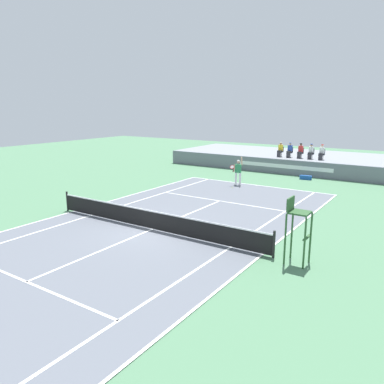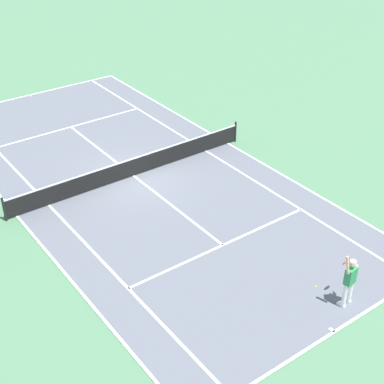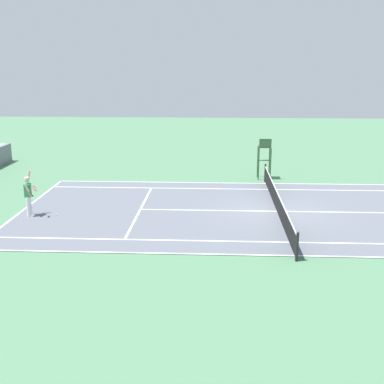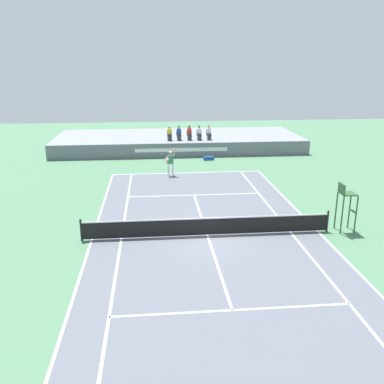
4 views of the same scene
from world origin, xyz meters
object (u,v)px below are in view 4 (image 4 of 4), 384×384
Objects in this scene: spectator_seated_4 at (209,133)px; tennis_player at (170,163)px; spectator_seated_0 at (170,134)px; umpire_chair at (346,201)px; spectator_seated_2 at (189,133)px; equipment_bag at (209,158)px; spectator_seated_3 at (199,133)px; spectator_seated_1 at (179,133)px; tennis_ball at (174,180)px.

spectator_seated_4 is 8.48m from tennis_player.
spectator_seated_0 reaches higher than umpire_chair.
equipment_bag is at bearing -62.48° from spectator_seated_2.
spectator_seated_3 reaches higher than tennis_player.
umpire_chair is (7.72, -18.75, -0.31)m from spectator_seated_0.
tennis_ball is at bearing -96.26° from spectator_seated_1.
spectator_seated_2 is at bearing 107.58° from umpire_chair.
tennis_player is at bearing -117.03° from spectator_seated_4.
spectator_seated_2 is at bearing 180.00° from spectator_seated_3.
tennis_ball is 6.81m from equipment_bag.
tennis_ball is at bearing -81.11° from tennis_player.
spectator_seated_4 is at bearing 62.97° from tennis_player.
spectator_seated_1 is 1.00× the size of spectator_seated_2.
tennis_player reaches higher than tennis_ball.
spectator_seated_4 reaches higher than equipment_bag.
spectator_seated_2 is 0.52× the size of umpire_chair.
spectator_seated_1 is at bearing 180.00° from spectator_seated_4.
equipment_bag is at bearing -49.05° from spectator_seated_1.
spectator_seated_3 reaches higher than umpire_chair.
equipment_bag is at bearing 105.78° from umpire_chair.
tennis_ball is (-2.77, -8.66, -1.83)m from spectator_seated_3.
tennis_player is 2.23× the size of equipment_bag.
tennis_player is at bearing 98.89° from tennis_ball.
tennis_player is at bearing -111.44° from spectator_seated_3.
spectator_seated_2 is at bearing 74.65° from tennis_player.
spectator_seated_3 reaches higher than equipment_bag.
tennis_ball is at bearing -107.74° from spectator_seated_3.
equipment_bag reaches higher than tennis_ball.
spectator_seated_3 is 0.52× the size of umpire_chair.
spectator_seated_2 is 7.84m from tennis_player.
equipment_bag is at bearing 61.16° from tennis_ball.
spectator_seated_1 is at bearing 81.45° from tennis_player.
spectator_seated_4 is 0.52× the size of umpire_chair.
spectator_seated_4 is 9.58m from tennis_ball.
spectator_seated_1 is at bearing 83.74° from tennis_ball.
spectator_seated_3 is 3.23m from equipment_bag.
spectator_seated_2 is 9.05m from tennis_ball.
spectator_seated_3 is 0.88m from spectator_seated_4.
tennis_ball is (0.18, -1.15, -0.96)m from tennis_player.
spectator_seated_2 is at bearing 0.00° from spectator_seated_0.
spectator_seated_4 is (1.77, 0.00, 0.00)m from spectator_seated_2.
spectator_seated_0 and spectator_seated_4 have the same top height.
spectator_seated_1 reaches higher than umpire_chair.
spectator_seated_4 is at bearing 0.00° from spectator_seated_3.
spectator_seated_3 and spectator_seated_4 have the same top height.
umpire_chair is 2.61× the size of equipment_bag.
spectator_seated_1 and spectator_seated_3 have the same top height.
spectator_seated_2 is 1.35× the size of equipment_bag.
spectator_seated_4 is at bearing 0.00° from spectator_seated_0.
spectator_seated_3 is 18.60× the size of tennis_ball.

